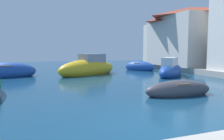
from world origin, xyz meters
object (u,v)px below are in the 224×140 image
object	(u,v)px
moored_boat_1	(171,70)
moored_boat_6	(6,72)
waterfront_building_far	(181,39)
moored_boat_3	(89,68)
waterfront_building_annex	(189,36)
moored_boat_2	(139,67)
moored_boat_4	(178,90)

from	to	relation	value
moored_boat_1	moored_boat_6	size ratio (longest dim) A/B	0.92
moored_boat_1	moored_boat_6	xyz separation A→B (m)	(-13.20, 3.85, -0.05)
moored_boat_6	waterfront_building_far	distance (m)	19.66
moored_boat_3	waterfront_building_annex	world-z (taller)	waterfront_building_annex
moored_boat_2	waterfront_building_far	distance (m)	6.91
moored_boat_3	waterfront_building_far	xyz separation A→B (m)	(12.33, 3.10, 3.09)
moored_boat_1	moored_boat_6	distance (m)	13.75
moored_boat_6	waterfront_building_annex	distance (m)	19.54
moored_boat_1	moored_boat_3	world-z (taller)	moored_boat_3
moored_boat_2	waterfront_building_far	bearing A→B (deg)	64.07
moored_boat_3	waterfront_building_annex	xyz separation A→B (m)	(12.33, 1.57, 3.31)
waterfront_building_far	waterfront_building_annex	bearing A→B (deg)	-90.00
waterfront_building_annex	waterfront_building_far	distance (m)	1.55
moored_boat_6	moored_boat_4	bearing A→B (deg)	-58.08
moored_boat_3	moored_boat_4	world-z (taller)	moored_boat_3
moored_boat_1	moored_boat_4	xyz separation A→B (m)	(-4.28, -6.75, -0.22)
moored_boat_1	moored_boat_2	distance (m)	5.82
moored_boat_6	moored_boat_2	bearing A→B (deg)	0.36
moored_boat_2	moored_boat_3	world-z (taller)	moored_boat_3
moored_boat_1	moored_boat_6	bearing A→B (deg)	122.76
moored_boat_1	moored_boat_4	distance (m)	8.00
moored_boat_6	waterfront_building_annex	size ratio (longest dim) A/B	0.59
moored_boat_2	waterfront_building_annex	distance (m)	7.01
waterfront_building_annex	waterfront_building_far	xyz separation A→B (m)	(-0.00, 1.54, -0.22)
moored_boat_1	moored_boat_3	xyz separation A→B (m)	(-6.34, 3.53, 0.10)
moored_boat_2	moored_boat_6	xyz separation A→B (m)	(-13.18, -1.97, 0.06)
moored_boat_4	moored_boat_6	world-z (taller)	moored_boat_6
moored_boat_2	moored_boat_3	size ratio (longest dim) A/B	0.58
moored_boat_4	waterfront_building_annex	distance (m)	16.10
moored_boat_1	moored_boat_2	xyz separation A→B (m)	(-0.02, 5.82, -0.11)
moored_boat_6	moored_boat_3	bearing A→B (deg)	-10.80
moored_boat_2	moored_boat_4	world-z (taller)	moored_boat_2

